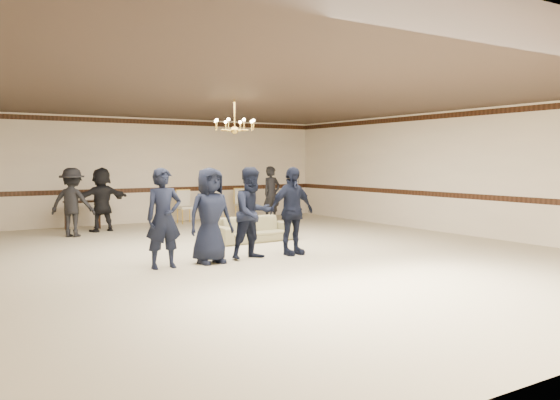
# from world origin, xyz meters

# --- Properties ---
(room) EXTENTS (12.01, 14.01, 3.21)m
(room) POSITION_xyz_m (0.00, 0.00, 1.60)
(room) COLOR #B4A88A
(room) RESTS_ON ground
(chair_rail) EXTENTS (12.00, 0.02, 0.14)m
(chair_rail) POSITION_xyz_m (0.00, 6.99, 1.00)
(chair_rail) COLOR #351B10
(chair_rail) RESTS_ON wall_back
(crown_molding) EXTENTS (12.00, 0.02, 0.14)m
(crown_molding) POSITION_xyz_m (0.00, 6.99, 3.08)
(crown_molding) COLOR #351B10
(crown_molding) RESTS_ON wall_back
(chandelier) EXTENTS (0.94, 0.94, 0.89)m
(chandelier) POSITION_xyz_m (0.00, 1.00, 2.88)
(chandelier) COLOR gold
(chandelier) RESTS_ON ceiling
(boy_a) EXTENTS (0.66, 0.45, 1.78)m
(boy_a) POSITION_xyz_m (-2.11, -0.33, 0.89)
(boy_a) COLOR black
(boy_a) RESTS_ON floor
(boy_b) EXTENTS (0.89, 0.60, 1.78)m
(boy_b) POSITION_xyz_m (-1.21, -0.33, 0.89)
(boy_b) COLOR black
(boy_b) RESTS_ON floor
(boy_c) EXTENTS (0.93, 0.76, 1.78)m
(boy_c) POSITION_xyz_m (-0.31, -0.33, 0.89)
(boy_c) COLOR black
(boy_c) RESTS_ON floor
(boy_d) EXTENTS (1.07, 0.50, 1.78)m
(boy_d) POSITION_xyz_m (0.59, -0.33, 0.89)
(boy_d) COLOR black
(boy_d) RESTS_ON floor
(settee) EXTENTS (2.03, 0.89, 0.58)m
(settee) POSITION_xyz_m (0.87, 1.72, 0.29)
(settee) COLOR #7B7152
(settee) RESTS_ON floor
(adult_left) EXTENTS (1.28, 1.18, 1.72)m
(adult_left) POSITION_xyz_m (-2.56, 4.84, 0.86)
(adult_left) COLOR black
(adult_left) RESTS_ON floor
(adult_mid) EXTENTS (1.67, 0.80, 1.72)m
(adult_mid) POSITION_xyz_m (-1.66, 5.54, 0.86)
(adult_mid) COLOR black
(adult_mid) RESTS_ON floor
(adult_right) EXTENTS (0.68, 0.49, 1.72)m
(adult_right) POSITION_xyz_m (3.44, 5.14, 0.86)
(adult_right) COLOR black
(adult_right) RESTS_ON floor
(banquet_chair_left) EXTENTS (0.49, 0.49, 1.00)m
(banquet_chair_left) POSITION_xyz_m (1.03, 6.16, 0.50)
(banquet_chair_left) COLOR beige
(banquet_chair_left) RESTS_ON floor
(banquet_chair_mid) EXTENTS (0.52, 0.52, 1.00)m
(banquet_chair_mid) POSITION_xyz_m (2.03, 6.16, 0.50)
(banquet_chair_mid) COLOR beige
(banquet_chair_mid) RESTS_ON floor
(banquet_chair_right) EXTENTS (0.53, 0.53, 1.00)m
(banquet_chair_right) POSITION_xyz_m (3.03, 6.16, 0.50)
(banquet_chair_right) COLOR beige
(banquet_chair_right) RESTS_ON floor
(console_table) EXTENTS (0.98, 0.47, 0.79)m
(console_table) POSITION_xyz_m (-1.97, 6.36, 0.40)
(console_table) COLOR #341C11
(console_table) RESTS_ON floor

